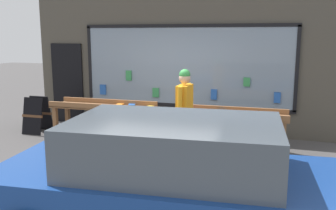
{
  "coord_description": "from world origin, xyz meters",
  "views": [
    {
      "loc": [
        2.48,
        -6.31,
        2.33
      ],
      "look_at": [
        0.19,
        0.8,
        0.92
      ],
      "focal_mm": 40.0,
      "sensor_mm": 36.0,
      "label": 1
    }
  ],
  "objects_px": {
    "display_table_right": "(228,118)",
    "person_browsing": "(184,106)",
    "sandwich_board_sign": "(37,115)",
    "parked_car": "(174,179)",
    "small_dog": "(197,145)",
    "display_table_left": "(104,109)"
  },
  "relations": [
    {
      "from": "small_dog",
      "to": "sandwich_board_sign",
      "type": "relative_size",
      "value": 0.66
    },
    {
      "from": "person_browsing",
      "to": "parked_car",
      "type": "distance_m",
      "value": 3.08
    },
    {
      "from": "display_table_right",
      "to": "sandwich_board_sign",
      "type": "bearing_deg",
      "value": 179.09
    },
    {
      "from": "person_browsing",
      "to": "small_dog",
      "type": "distance_m",
      "value": 0.79
    },
    {
      "from": "small_dog",
      "to": "sandwich_board_sign",
      "type": "distance_m",
      "value": 4.21
    },
    {
      "from": "sandwich_board_sign",
      "to": "display_table_right",
      "type": "bearing_deg",
      "value": -2.8
    },
    {
      "from": "small_dog",
      "to": "sandwich_board_sign",
      "type": "height_order",
      "value": "sandwich_board_sign"
    },
    {
      "from": "person_browsing",
      "to": "parked_car",
      "type": "height_order",
      "value": "person_browsing"
    },
    {
      "from": "sandwich_board_sign",
      "to": "parked_car",
      "type": "height_order",
      "value": "parked_car"
    },
    {
      "from": "display_table_right",
      "to": "sandwich_board_sign",
      "type": "xyz_separation_m",
      "value": [
        -4.59,
        0.07,
        -0.25
      ]
    },
    {
      "from": "display_table_left",
      "to": "sandwich_board_sign",
      "type": "bearing_deg",
      "value": 177.71
    },
    {
      "from": "display_table_right",
      "to": "small_dog",
      "type": "xyz_separation_m",
      "value": [
        -0.47,
        -0.72,
        -0.4
      ]
    },
    {
      "from": "person_browsing",
      "to": "parked_car",
      "type": "relative_size",
      "value": 0.4
    },
    {
      "from": "small_dog",
      "to": "parked_car",
      "type": "height_order",
      "value": "parked_car"
    },
    {
      "from": "display_table_right",
      "to": "person_browsing",
      "type": "bearing_deg",
      "value": -145.59
    },
    {
      "from": "display_table_right",
      "to": "sandwich_board_sign",
      "type": "relative_size",
      "value": 2.7
    },
    {
      "from": "display_table_left",
      "to": "small_dog",
      "type": "relative_size",
      "value": 4.09
    },
    {
      "from": "display_table_left",
      "to": "sandwich_board_sign",
      "type": "height_order",
      "value": "sandwich_board_sign"
    },
    {
      "from": "display_table_left",
      "to": "parked_car",
      "type": "relative_size",
      "value": 0.56
    },
    {
      "from": "display_table_left",
      "to": "display_table_right",
      "type": "xyz_separation_m",
      "value": [
        2.77,
        -0.0,
        -0.01
      ]
    },
    {
      "from": "display_table_right",
      "to": "person_browsing",
      "type": "xyz_separation_m",
      "value": [
        -0.77,
        -0.53,
        0.3
      ]
    },
    {
      "from": "person_browsing",
      "to": "sandwich_board_sign",
      "type": "height_order",
      "value": "person_browsing"
    }
  ]
}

